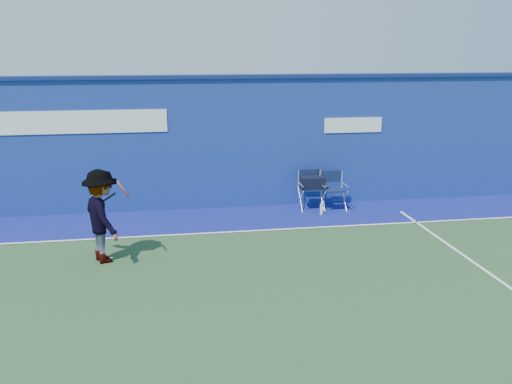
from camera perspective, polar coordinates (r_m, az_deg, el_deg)
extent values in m
plane|color=#2A4927|center=(8.17, -3.34, -11.74)|extent=(80.00, 80.00, 0.00)
cube|color=navy|center=(12.67, -5.84, 5.01)|extent=(24.00, 0.40, 3.00)
cube|color=navy|center=(12.51, -6.03, 11.98)|extent=(24.00, 0.50, 0.08)
cube|color=white|center=(12.57, -19.73, 6.91)|extent=(4.50, 0.02, 0.50)
cube|color=white|center=(13.11, 10.20, 6.95)|extent=(1.40, 0.02, 0.35)
cube|color=navy|center=(11.96, -5.34, -2.96)|extent=(24.00, 1.80, 0.01)
cube|color=white|center=(11.11, -5.03, -4.33)|extent=(24.00, 0.06, 0.01)
cube|color=#111C40|center=(12.67, 5.91, 0.33)|extent=(0.48, 0.40, 0.03)
cube|color=silver|center=(12.84, 5.66, 1.44)|extent=(0.54, 0.02, 0.39)
cube|color=#111C40|center=(12.82, 5.67, 1.78)|extent=(0.48, 0.03, 0.28)
cube|color=black|center=(12.60, 5.96, 0.94)|extent=(0.54, 0.31, 0.29)
cube|color=#111C40|center=(12.81, 5.67, 1.95)|extent=(0.39, 0.06, 0.22)
cube|color=#111C40|center=(12.65, 8.16, 0.23)|extent=(0.47, 0.40, 0.03)
cube|color=silver|center=(12.82, 7.89, 1.33)|extent=(0.54, 0.02, 0.39)
cube|color=#111C40|center=(12.80, 7.90, 1.67)|extent=(0.47, 0.03, 0.27)
cylinder|color=white|center=(12.37, 6.91, -1.82)|extent=(0.07, 0.07, 0.25)
imported|color=#EA4738|center=(9.81, -15.91, -2.47)|extent=(1.02, 1.23, 1.65)
torus|color=#AC3917|center=(9.52, -13.81, 0.24)|extent=(0.30, 0.41, 0.34)
cylinder|color=gray|center=(9.52, -13.81, 0.24)|extent=(0.23, 0.34, 0.27)
cylinder|color=black|center=(9.67, -15.39, -0.68)|extent=(0.31, 0.12, 0.20)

